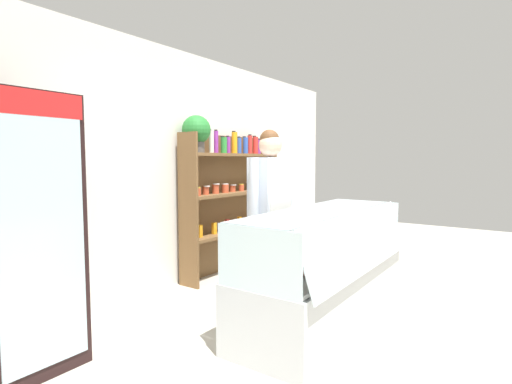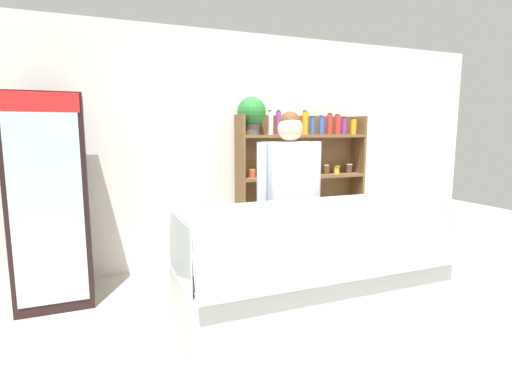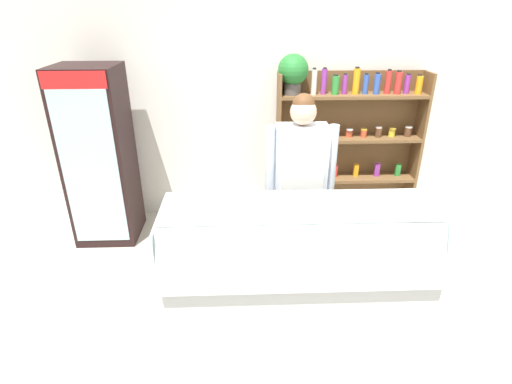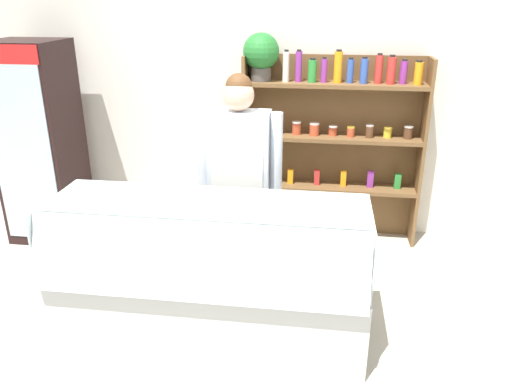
# 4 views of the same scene
# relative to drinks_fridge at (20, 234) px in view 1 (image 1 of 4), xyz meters

# --- Properties ---
(ground_plane) EXTENTS (12.00, 12.00, 0.00)m
(ground_plane) POSITION_rel_drinks_fridge_xyz_m (2.12, -1.39, -0.95)
(ground_plane) COLOR #B7B2A3
(back_wall) EXTENTS (6.80, 0.10, 2.70)m
(back_wall) POSITION_rel_drinks_fridge_xyz_m (2.12, 0.57, 0.40)
(back_wall) COLOR white
(back_wall) RESTS_ON ground
(drinks_fridge) EXTENTS (0.64, 0.61, 1.89)m
(drinks_fridge) POSITION_rel_drinks_fridge_xyz_m (0.00, 0.00, 0.00)
(drinks_fridge) COLOR black
(drinks_fridge) RESTS_ON ground
(shelving_unit) EXTENTS (1.67, 0.33, 1.96)m
(shelving_unit) POSITION_rel_drinks_fridge_xyz_m (2.63, 0.35, 0.20)
(shelving_unit) COLOR brown
(shelving_unit) RESTS_ON ground
(deli_display_case) EXTENTS (2.13, 0.79, 1.01)m
(deli_display_case) POSITION_rel_drinks_fridge_xyz_m (1.93, -1.36, -0.64)
(deli_display_case) COLOR silver
(deli_display_case) RESTS_ON ground
(shop_clerk) EXTENTS (0.65, 0.25, 1.75)m
(shop_clerk) POSITION_rel_drinks_fridge_xyz_m (2.05, -0.71, 0.10)
(shop_clerk) COLOR #4C4233
(shop_clerk) RESTS_ON ground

